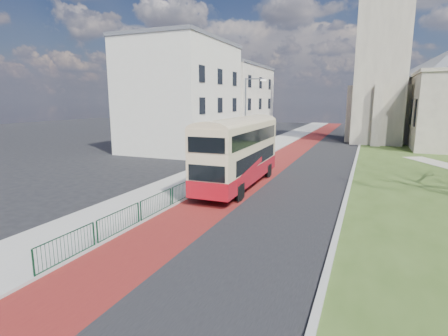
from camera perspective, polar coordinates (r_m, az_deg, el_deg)
The scene contains 12 objects.
ground at distance 18.11m, azimuth -1.88°, elevation -8.20°, with size 160.00×160.00×0.00m, color black.
road_carriageway at distance 36.49m, azimuth 13.40°, elevation 1.31°, with size 9.00×120.00×0.01m, color black.
bus_lane at distance 37.00m, azimuth 9.28°, elevation 1.60°, with size 3.40×120.00×0.01m, color #591414.
pavement_west at distance 38.03m, azimuth 3.70°, elevation 2.05°, with size 4.00×120.00×0.12m, color gray.
kerb_west at distance 37.44m, azimuth 6.60°, elevation 1.87°, with size 0.25×120.00×0.13m, color #999993.
kerb_east at distance 38.04m, azimuth 20.75°, elevation 1.37°, with size 0.25×80.00×0.13m, color #999993.
pedestrian_railing at distance 22.65m, azimuth -4.52°, elevation -2.84°, with size 0.07×24.00×1.12m.
gothic_church at distance 54.32m, azimuth 29.52°, elevation 17.22°, with size 16.38×18.00×40.00m.
street_block_near at distance 43.09m, azimuth -6.94°, elevation 11.66°, with size 10.30×14.30×13.00m.
street_block_far at distance 57.57m, azimuth 1.05°, elevation 10.80°, with size 10.30×16.30×11.50m.
streetlamp at distance 35.49m, azimuth 3.74°, elevation 8.77°, with size 2.13×0.18×8.00m.
bus at distance 24.06m, azimuth 2.48°, elevation 3.06°, with size 2.82×11.12×4.62m.
Camera 1 is at (7.09, -15.57, 5.95)m, focal length 28.00 mm.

